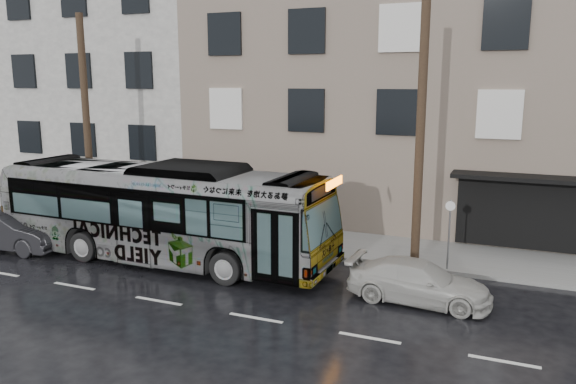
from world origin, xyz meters
name	(u,v)px	position (x,y,z in m)	size (l,w,h in m)	color
ground	(202,275)	(0.00, 0.00, 0.00)	(120.00, 120.00, 0.00)	black
sidewalk	(264,236)	(0.00, 4.90, 0.07)	(90.00, 3.60, 0.15)	gray
building_taupe	(422,100)	(5.00, 12.70, 5.50)	(20.00, 12.00, 11.00)	#786D5C
building_grey	(74,56)	(-18.00, 14.20, 8.00)	(26.00, 15.00, 16.00)	beige
utility_pole_front	(420,135)	(6.50, 3.30, 4.65)	(0.30, 0.30, 9.00)	#3E2F1F
utility_pole_rear	(87,123)	(-7.50, 3.30, 4.65)	(0.30, 0.30, 9.00)	#3E2F1F
sign_post	(449,235)	(7.60, 3.30, 1.35)	(0.06, 0.06, 2.40)	slate
bus	(162,212)	(-2.15, 0.87, 1.79)	(3.00, 12.84, 3.58)	#B2B2B2
white_sedan	(419,282)	(7.12, 0.42, 0.61)	(1.70, 4.18, 1.21)	#B2B1AA
dark_sedan	(10,230)	(-8.37, -0.30, 0.77)	(1.63, 4.67, 1.54)	black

